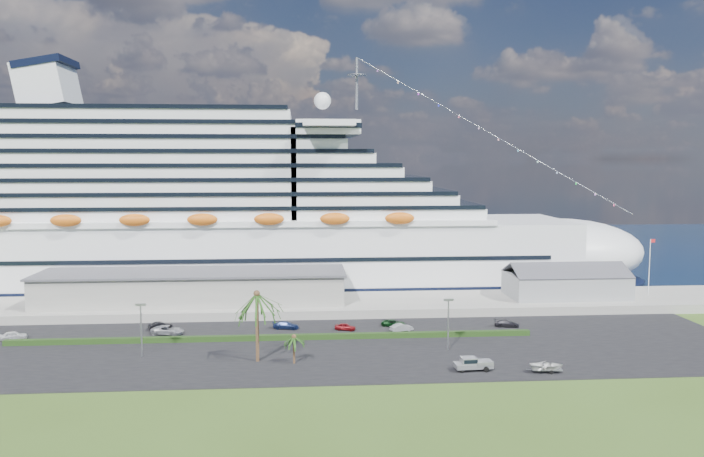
{
  "coord_description": "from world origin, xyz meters",
  "views": [
    {
      "loc": [
        -3.53,
        -97.65,
        30.5
      ],
      "look_at": [
        6.29,
        30.0,
        17.51
      ],
      "focal_mm": 35.0,
      "sensor_mm": 36.0,
      "label": 1
    }
  ],
  "objects": [
    {
      "name": "parked_car_2",
      "position": [
        -26.54,
        21.16,
        0.9
      ],
      "size": [
        6.09,
        3.9,
        1.56
      ],
      "primitive_type": "imported",
      "rotation": [
        0.0,
        0.0,
        1.32
      ],
      "color": "#9B9CA3",
      "rests_on": "asphalt_lot"
    },
    {
      "name": "palm_short",
      "position": [
        -4.5,
        2.5,
        3.67
      ],
      "size": [
        3.53,
        3.53,
        4.56
      ],
      "color": "#47301E",
      "rests_on": "ground"
    },
    {
      "name": "water",
      "position": [
        0.0,
        130.0,
        0.01
      ],
      "size": [
        420.0,
        160.0,
        0.02
      ],
      "primitive_type": "cube",
      "color": "#0A1C31",
      "rests_on": "ground"
    },
    {
      "name": "palm_tall",
      "position": [
        -10.0,
        4.0,
        9.2
      ],
      "size": [
        8.82,
        8.82,
        11.13
      ],
      "color": "#47301E",
      "rests_on": "ground"
    },
    {
      "name": "terminal_building",
      "position": [
        -25.0,
        40.0,
        5.01
      ],
      "size": [
        61.0,
        15.0,
        6.3
      ],
      "color": "gray",
      "rests_on": "wharf"
    },
    {
      "name": "wharf",
      "position": [
        0.0,
        40.0,
        0.9
      ],
      "size": [
        240.0,
        20.0,
        1.8
      ],
      "primitive_type": "cube",
      "color": "gray",
      "rests_on": "ground"
    },
    {
      "name": "cruise_ship",
      "position": [
        -21.53,
        64.0,
        16.69
      ],
      "size": [
        191.0,
        38.0,
        54.0
      ],
      "color": "silver",
      "rests_on": "ground"
    },
    {
      "name": "parked_car_3",
      "position": [
        -6.11,
        23.59,
        0.8
      ],
      "size": [
        4.97,
        2.84,
        1.36
      ],
      "primitive_type": "imported",
      "rotation": [
        0.0,
        0.0,
        1.36
      ],
      "color": "#16244F",
      "rests_on": "asphalt_lot"
    },
    {
      "name": "parked_car_6",
      "position": [
        13.43,
        23.77,
        0.73
      ],
      "size": [
        4.87,
        3.66,
        1.23
      ],
      "primitive_type": "imported",
      "rotation": [
        0.0,
        0.0,
        1.15
      ],
      "color": "black",
      "rests_on": "asphalt_lot"
    },
    {
      "name": "parked_car_7",
      "position": [
        33.9,
        22.01,
        0.77
      ],
      "size": [
        4.79,
        2.89,
        1.3
      ],
      "primitive_type": "imported",
      "rotation": [
        0.0,
        0.0,
        1.32
      ],
      "color": "#232227",
      "rests_on": "asphalt_lot"
    },
    {
      "name": "flagpole",
      "position": [
        70.04,
        40.0,
        8.27
      ],
      "size": [
        1.08,
        0.16,
        12.0
      ],
      "color": "silver",
      "rests_on": "wharf"
    },
    {
      "name": "boat_trailer",
      "position": [
        31.52,
        -4.75,
        1.14
      ],
      "size": [
        5.47,
        3.81,
        1.54
      ],
      "color": "gray",
      "rests_on": "asphalt_lot"
    },
    {
      "name": "ground",
      "position": [
        0.0,
        0.0,
        0.0
      ],
      "size": [
        420.0,
        420.0,
        0.0
      ],
      "primitive_type": "plane",
      "color": "#38511B",
      "rests_on": "ground"
    },
    {
      "name": "parked_car_1",
      "position": [
        -28.48,
        24.67,
        0.82
      ],
      "size": [
        4.47,
        3.11,
        1.4
      ],
      "primitive_type": "imported",
      "rotation": [
        0.0,
        0.0,
        2.0
      ],
      "color": "black",
      "rests_on": "asphalt_lot"
    },
    {
      "name": "parked_car_5",
      "position": [
        14.33,
        20.19,
        0.8
      ],
      "size": [
        4.36,
        2.79,
        1.36
      ],
      "primitive_type": "imported",
      "rotation": [
        0.0,
        0.0,
        1.93
      ],
      "color": "#95979B",
      "rests_on": "asphalt_lot"
    },
    {
      "name": "lamp_post_left",
      "position": [
        -28.0,
        8.0,
        5.34
      ],
      "size": [
        1.6,
        0.35,
        8.27
      ],
      "color": "gray",
      "rests_on": "asphalt_lot"
    },
    {
      "name": "lamp_post_right",
      "position": [
        20.0,
        8.0,
        5.34
      ],
      "size": [
        1.6,
        0.35,
        8.27
      ],
      "color": "gray",
      "rests_on": "asphalt_lot"
    },
    {
      "name": "port_shed",
      "position": [
        52.0,
        40.0,
        4.4
      ],
      "size": [
        24.0,
        12.31,
        7.37
      ],
      "color": "gray",
      "rests_on": "wharf"
    },
    {
      "name": "pickup_truck",
      "position": [
        21.23,
        -2.98,
        1.18
      ],
      "size": [
        5.61,
        2.37,
        1.94
      ],
      "color": "black",
      "rests_on": "asphalt_lot"
    },
    {
      "name": "asphalt_lot",
      "position": [
        0.0,
        11.0,
        0.06
      ],
      "size": [
        140.0,
        38.0,
        0.12
      ],
      "primitive_type": "cube",
      "color": "black",
      "rests_on": "ground"
    },
    {
      "name": "parked_car_0",
      "position": [
        -51.85,
        19.61,
        0.84
      ],
      "size": [
        4.57,
        3.12,
        1.44
      ],
      "primitive_type": "imported",
      "rotation": [
        0.0,
        0.0,
        1.94
      ],
      "color": "silver",
      "rests_on": "asphalt_lot"
    },
    {
      "name": "hedge",
      "position": [
        -8.0,
        16.0,
        0.57
      ],
      "size": [
        88.0,
        1.1,
        0.9
      ],
      "primitive_type": "cube",
      "color": "black",
      "rests_on": "asphalt_lot"
    },
    {
      "name": "parked_car_4",
      "position": [
        4.45,
        21.75,
        0.75
      ],
      "size": [
        4.0,
        2.57,
        1.27
      ],
      "primitive_type": "imported",
      "rotation": [
        0.0,
        0.0,
        1.26
      ],
      "color": "maroon",
      "rests_on": "asphalt_lot"
    }
  ]
}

